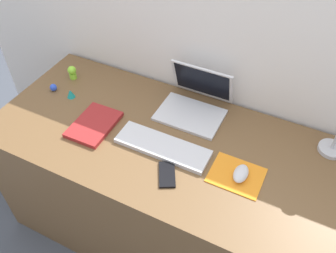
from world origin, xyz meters
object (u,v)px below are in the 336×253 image
toy_figurine_teal (71,93)px  keyboard (163,147)px  toy_figurine_lime (72,72)px  laptop (196,100)px  toy_figurine_blue (53,87)px  notebook_pad (94,124)px  mouse (241,174)px  cell_phone (167,174)px

toy_figurine_teal → keyboard: bearing=-10.2°
keyboard → toy_figurine_lime: 0.68m
laptop → toy_figurine_teal: size_ratio=6.83×
toy_figurine_blue → toy_figurine_lime: (0.03, 0.13, 0.02)m
laptop → notebook_pad: laptop is taller
mouse → cell_phone: mouse is taller
cell_phone → mouse: bearing=-3.5°
toy_figurine_teal → mouse: bearing=-6.3°
cell_phone → toy_figurine_blue: 0.78m
keyboard → toy_figurine_teal: 0.57m
cell_phone → toy_figurine_teal: 0.68m
toy_figurine_lime → toy_figurine_blue: bearing=-101.3°
toy_figurine_blue → laptop: bearing=15.5°
mouse → toy_figurine_lime: (-0.99, 0.23, 0.02)m
notebook_pad → toy_figurine_teal: 0.25m
toy_figurine_lime → notebook_pad: bearing=-39.3°
toy_figurine_teal → notebook_pad: bearing=-28.6°
keyboard → cell_phone: 0.15m
laptop → notebook_pad: size_ratio=1.25×
keyboard → toy_figurine_teal: size_ratio=9.34×
notebook_pad → toy_figurine_lime: bearing=139.7°
toy_figurine_teal → toy_figurine_lime: bearing=123.1°
toy_figurine_lime → toy_figurine_teal: bearing=-56.9°
laptop → mouse: laptop is taller
laptop → cell_phone: 0.42m
laptop → cell_phone: (0.06, -0.42, -0.05)m
notebook_pad → toy_figurine_teal: size_ratio=5.47×
toy_figurine_lime → laptop: bearing=5.6°
mouse → toy_figurine_teal: 0.91m
mouse → toy_figurine_blue: bearing=174.2°
laptop → cell_phone: size_ratio=2.34×
notebook_pad → toy_figurine_blue: 0.35m
toy_figurine_teal → cell_phone: bearing=-19.1°
cell_phone → toy_figurine_lime: toy_figurine_lime is taller
toy_figurine_lime → mouse: bearing=-13.0°
laptop → toy_figurine_lime: bearing=-174.4°
keyboard → toy_figurine_blue: 0.68m
cell_phone → keyboard: bearing=95.5°
mouse → toy_figurine_blue: size_ratio=2.55×
notebook_pad → mouse: bearing=0.6°
laptop → keyboard: (-0.02, -0.30, -0.04)m
laptop → notebook_pad: bearing=-139.1°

